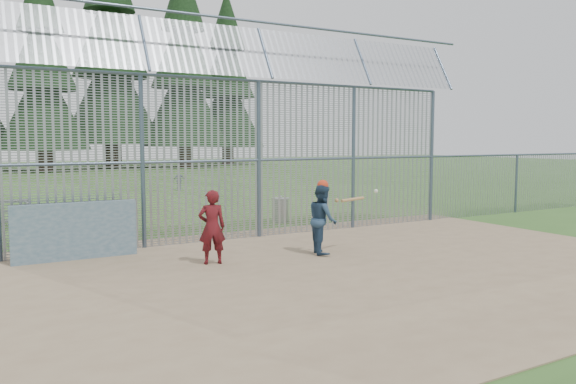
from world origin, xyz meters
TOP-DOWN VIEW (x-y plane):
  - ground at (0.00, 0.00)m, footprint 120.00×120.00m
  - dirt_infield at (0.00, -0.50)m, footprint 14.00×10.00m
  - dugout_wall at (-4.60, 2.90)m, footprint 2.50×0.12m
  - batter at (0.22, 0.86)m, footprint 0.79×0.89m
  - onlooker at (-2.28, 1.10)m, footprint 0.62×0.48m
  - bg_kid_seated at (2.64, 17.45)m, footprint 0.62×0.34m
  - batting_gear at (0.41, 0.82)m, footprint 1.52×0.45m
  - trash_can at (1.78, 5.58)m, footprint 0.56×0.56m
  - backstop_fence at (1.81, 3.43)m, footprint 20.09×0.81m
  - conifer_row at (1.93, 41.51)m, footprint 38.48×12.26m

SIDE VIEW (x-z plane):
  - ground at x=0.00m, z-range 0.00..0.00m
  - dirt_infield at x=0.00m, z-range 0.00..0.02m
  - trash_can at x=1.78m, z-range -0.03..0.79m
  - bg_kid_seated at x=2.64m, z-range 0.00..0.99m
  - dugout_wall at x=-4.60m, z-range 0.02..1.22m
  - onlooker at x=-2.28m, z-range 0.02..1.52m
  - batter at x=0.22m, z-range 0.02..1.55m
  - batting_gear at x=0.41m, z-range 1.20..1.70m
  - backstop_fence at x=1.81m, z-range -0.29..5.01m
  - conifer_row at x=1.93m, z-range 0.73..20.93m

